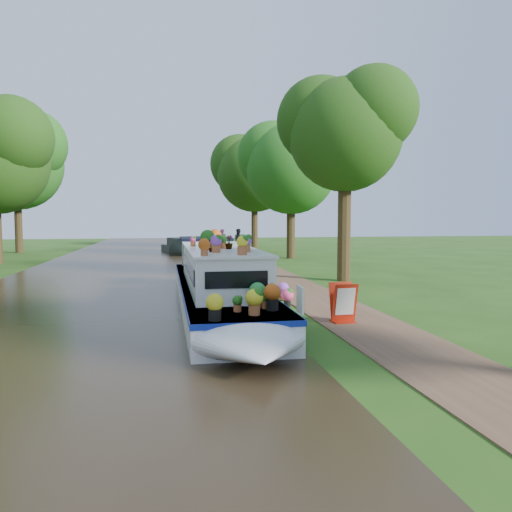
# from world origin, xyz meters

# --- Properties ---
(ground) EXTENTS (100.00, 100.00, 0.00)m
(ground) POSITION_xyz_m (0.00, 0.00, 0.00)
(ground) COLOR #204511
(ground) RESTS_ON ground
(canal_water) EXTENTS (10.00, 100.00, 0.02)m
(canal_water) POSITION_xyz_m (-6.00, 0.00, 0.01)
(canal_water) COLOR black
(canal_water) RESTS_ON ground
(towpath) EXTENTS (2.20, 100.00, 0.03)m
(towpath) POSITION_xyz_m (1.20, 0.00, 0.01)
(towpath) COLOR #523826
(towpath) RESTS_ON ground
(plant_boat) EXTENTS (2.29, 13.52, 2.24)m
(plant_boat) POSITION_xyz_m (-2.25, -3.18, 0.85)
(plant_boat) COLOR silver
(plant_boat) RESTS_ON canal_water
(tree_near_overhang) EXTENTS (5.52, 5.28, 8.99)m
(tree_near_overhang) POSITION_xyz_m (3.79, 3.06, 6.60)
(tree_near_overhang) COLOR #2F210F
(tree_near_overhang) RESTS_ON ground
(tree_near_mid) EXTENTS (6.90, 6.60, 9.40)m
(tree_near_mid) POSITION_xyz_m (4.48, 15.08, 6.44)
(tree_near_mid) COLOR #2F210F
(tree_near_mid) RESTS_ON ground
(tree_near_far) EXTENTS (7.59, 7.26, 10.30)m
(tree_near_far) POSITION_xyz_m (3.98, 26.09, 7.05)
(tree_near_far) COLOR #2F210F
(tree_near_far) RESTS_ON ground
(tree_far_d) EXTENTS (8.05, 7.70, 10.85)m
(tree_far_d) POSITION_xyz_m (-15.02, 24.10, 7.40)
(tree_far_d) COLOR #2F210F
(tree_far_d) RESTS_ON ground
(second_boat) EXTENTS (2.98, 6.25, 1.15)m
(second_boat) POSITION_xyz_m (-2.64, 21.13, 0.47)
(second_boat) COLOR black
(second_boat) RESTS_ON canal_water
(sandwich_board) EXTENTS (0.65, 0.54, 1.02)m
(sandwich_board) POSITION_xyz_m (0.73, -5.30, 0.49)
(sandwich_board) COLOR #B21F0C
(sandwich_board) RESTS_ON towpath
(pedestrian_pink) EXTENTS (0.75, 0.57, 1.85)m
(pedestrian_pink) POSITION_xyz_m (0.50, 20.24, 0.95)
(pedestrian_pink) COLOR #C24F77
(pedestrian_pink) RESTS_ON towpath
(pedestrian_dark) EXTENTS (1.01, 0.86, 1.83)m
(pedestrian_dark) POSITION_xyz_m (1.90, 21.22, 0.95)
(pedestrian_dark) COLOR black
(pedestrian_dark) RESTS_ON towpath
(verge_plant) EXTENTS (0.50, 0.47, 0.45)m
(verge_plant) POSITION_xyz_m (0.05, 5.00, 0.22)
(verge_plant) COLOR #23601C
(verge_plant) RESTS_ON ground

